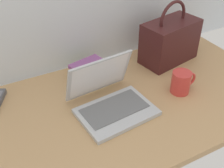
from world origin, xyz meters
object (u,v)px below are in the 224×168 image
Objects in this scene: laptop at (110,99)px; book_stack at (90,70)px; handbag at (170,40)px; coffee_mug at (181,82)px.

book_stack is at bearing 85.05° from laptop.
laptop is 1.00× the size of handbag.
book_stack is at bearing 135.63° from coffee_mug.
book_stack is (-0.44, 0.05, -0.08)m from handbag.
coffee_mug is at bearing -115.11° from handbag.
handbag is (0.46, 0.21, 0.07)m from laptop.
laptop is 0.51m from handbag.
coffee_mug is 0.67× the size of book_stack.
handbag is at bearing -6.90° from book_stack.
handbag is at bearing 24.20° from laptop.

